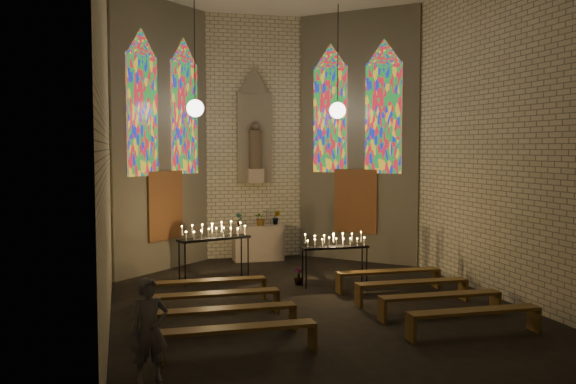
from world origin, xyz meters
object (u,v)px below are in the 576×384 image
object	(u,v)px
votive_stand_right	(335,243)
aisle_flower_pot	(299,276)
votive_stand_left	(214,234)
altar	(258,243)
visitor	(150,330)

from	to	relation	value
votive_stand_right	aisle_flower_pot	bearing A→B (deg)	159.18
votive_stand_right	votive_stand_left	bearing A→B (deg)	154.50
altar	visitor	world-z (taller)	visitor
aisle_flower_pot	votive_stand_left	xyz separation A→B (m)	(-1.84, 0.95, 0.93)
aisle_flower_pot	votive_stand_left	distance (m)	2.27
aisle_flower_pot	votive_stand_left	size ratio (longest dim) A/B	0.22
altar	visitor	bearing A→B (deg)	-111.00
votive_stand_left	visitor	distance (m)	6.65
altar	visitor	size ratio (longest dim) A/B	0.97
aisle_flower_pot	visitor	world-z (taller)	visitor
aisle_flower_pot	visitor	xyz separation A→B (m)	(-3.65, -5.44, 0.52)
altar	aisle_flower_pot	xyz separation A→B (m)	(0.23, -3.46, -0.30)
altar	votive_stand_left	distance (m)	3.05
altar	votive_stand_left	size ratio (longest dim) A/B	0.76
aisle_flower_pot	votive_stand_right	bearing A→B (deg)	-20.57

